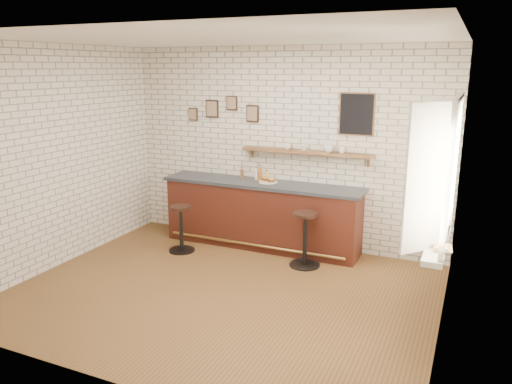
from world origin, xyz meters
TOP-DOWN VIEW (x-y plane):
  - ground at (0.00, 0.00)m, footprint 5.00×5.00m
  - bar_counter at (-0.22, 1.70)m, footprint 3.10×0.65m
  - sandwich_plate at (-0.13, 1.73)m, footprint 0.28×0.28m
  - ciabatta_sandwich at (-0.12, 1.73)m, footprint 0.24×0.17m
  - potato_chips at (-0.15, 1.73)m, footprint 0.25×0.19m
  - bitters_bottle_brown at (-0.61, 1.83)m, footprint 0.05×0.05m
  - bitters_bottle_white at (-0.37, 1.83)m, footprint 0.05×0.05m
  - bitters_bottle_amber at (-0.30, 1.83)m, footprint 0.06×0.06m
  - condiment_bottle_yellow at (-0.18, 1.83)m, footprint 0.05×0.05m
  - bar_stool_left at (-1.23, 1.01)m, footprint 0.39×0.39m
  - bar_stool_right at (0.64, 1.22)m, footprint 0.43×0.43m
  - wall_shelf at (0.40, 1.90)m, footprint 2.00×0.18m
  - shelf_cup_a at (0.10, 1.90)m, footprint 0.16×0.16m
  - shelf_cup_b at (0.37, 1.90)m, footprint 0.11×0.11m
  - shelf_cup_c at (0.73, 1.90)m, footprint 0.19×0.19m
  - shelf_cup_d at (0.93, 1.90)m, footprint 0.13×0.13m
  - back_wall_decor at (0.23, 1.98)m, footprint 2.96×0.02m
  - window_sill at (2.40, 0.30)m, footprint 0.20×1.35m
  - casement_window at (2.36, 0.30)m, footprint 0.40×1.30m
  - book_lower at (2.38, 0.02)m, footprint 0.20×0.25m
  - book_upper at (2.38, 0.03)m, footprint 0.15×0.20m

SIDE VIEW (x-z plane):
  - ground at x=0.00m, z-range 0.00..0.00m
  - bar_stool_left at x=-1.23m, z-range 0.03..0.73m
  - bar_stool_right at x=0.64m, z-range 0.03..0.79m
  - bar_counter at x=-0.22m, z-range 0.00..1.01m
  - window_sill at x=2.40m, z-range 0.87..0.93m
  - book_lower at x=2.38m, z-range 0.93..0.95m
  - book_upper at x=2.38m, z-range 0.95..0.97m
  - sandwich_plate at x=-0.13m, z-range 1.01..1.02m
  - potato_chips at x=-0.15m, z-range 1.02..1.03m
  - ciabatta_sandwich at x=-0.12m, z-range 1.02..1.10m
  - condiment_bottle_yellow at x=-0.18m, z-range 1.00..1.16m
  - bitters_bottle_brown at x=-0.61m, z-range 0.99..1.17m
  - bitters_bottle_white at x=-0.37m, z-range 0.99..1.19m
  - bitters_bottle_amber at x=-0.30m, z-range 0.99..1.23m
  - wall_shelf at x=0.40m, z-range 1.39..1.57m
  - shelf_cup_b at x=0.37m, z-range 1.50..1.58m
  - shelf_cup_d at x=0.93m, z-range 1.50..1.59m
  - shelf_cup_a at x=0.10m, z-range 1.50..1.59m
  - shelf_cup_c at x=0.73m, z-range 1.50..1.61m
  - casement_window at x=2.36m, z-range 0.87..2.43m
  - back_wall_decor at x=0.23m, z-range 1.77..2.33m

